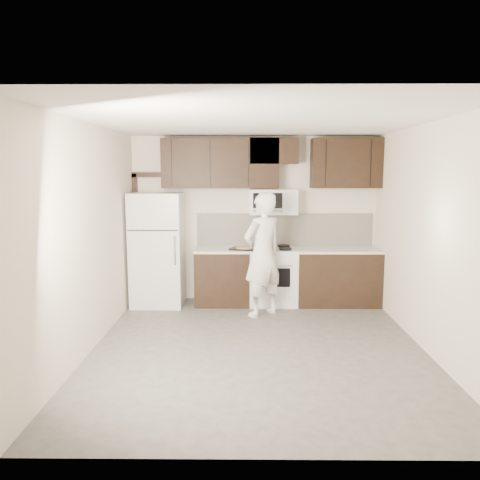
{
  "coord_description": "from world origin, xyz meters",
  "views": [
    {
      "loc": [
        -0.17,
        -5.46,
        2.12
      ],
      "look_at": [
        -0.22,
        0.9,
        1.2
      ],
      "focal_mm": 35.0,
      "sensor_mm": 36.0,
      "label": 1
    }
  ],
  "objects_px": {
    "stove": "(273,276)",
    "person": "(263,255)",
    "microwave": "(273,202)",
    "refrigerator": "(158,249)"
  },
  "relations": [
    {
      "from": "microwave",
      "to": "person",
      "type": "relative_size",
      "value": 0.41
    },
    {
      "from": "stove",
      "to": "person",
      "type": "xyz_separation_m",
      "value": [
        -0.2,
        -0.63,
        0.46
      ]
    },
    {
      "from": "microwave",
      "to": "refrigerator",
      "type": "relative_size",
      "value": 0.42
    },
    {
      "from": "person",
      "to": "microwave",
      "type": "bearing_deg",
      "value": -143.88
    },
    {
      "from": "stove",
      "to": "refrigerator",
      "type": "height_order",
      "value": "refrigerator"
    },
    {
      "from": "stove",
      "to": "refrigerator",
      "type": "bearing_deg",
      "value": -178.49
    },
    {
      "from": "stove",
      "to": "microwave",
      "type": "xyz_separation_m",
      "value": [
        -0.0,
        0.12,
        1.19
      ]
    },
    {
      "from": "stove",
      "to": "person",
      "type": "relative_size",
      "value": 0.51
    },
    {
      "from": "stove",
      "to": "person",
      "type": "height_order",
      "value": "person"
    },
    {
      "from": "stove",
      "to": "refrigerator",
      "type": "distance_m",
      "value": 1.9
    }
  ]
}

